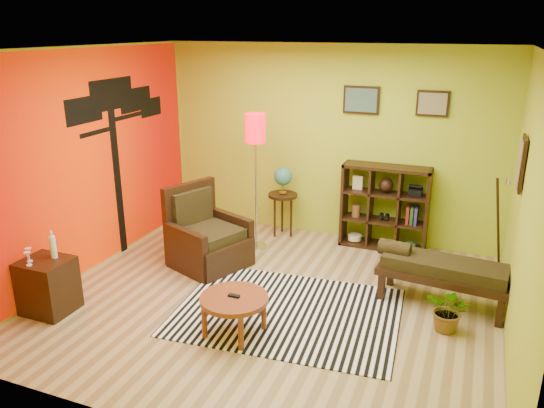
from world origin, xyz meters
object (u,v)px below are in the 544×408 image
at_px(armchair, 206,241).
at_px(globe_table, 283,184).
at_px(coffee_table, 234,302).
at_px(side_cabinet, 48,285).
at_px(floor_lamp, 255,141).
at_px(bench, 440,269).
at_px(cube_shelf, 385,208).
at_px(potted_plant, 449,315).

distance_m(armchair, globe_table, 1.53).
relative_size(coffee_table, armchair, 0.62).
relative_size(side_cabinet, floor_lamp, 0.48).
bearing_deg(bench, cube_shelf, 121.85).
height_order(armchair, floor_lamp, floor_lamp).
bearing_deg(coffee_table, bench, 37.28).
distance_m(side_cabinet, globe_table, 3.50).
height_order(side_cabinet, cube_shelf, cube_shelf).
bearing_deg(coffee_table, potted_plant, 23.01).
distance_m(cube_shelf, bench, 1.66).
bearing_deg(cube_shelf, coffee_table, -109.56).
height_order(armchair, bench, armchair).
bearing_deg(globe_table, side_cabinet, -117.63).
bearing_deg(armchair, floor_lamp, 61.90).
relative_size(armchair, bench, 0.75).
height_order(side_cabinet, floor_lamp, floor_lamp).
height_order(armchair, globe_table, globe_table).
bearing_deg(coffee_table, globe_table, 100.36).
xyz_separation_m(bench, potted_plant, (0.16, -0.56, -0.24)).
height_order(floor_lamp, potted_plant, floor_lamp).
bearing_deg(bench, globe_table, 151.08).
distance_m(coffee_table, globe_table, 2.82).
bearing_deg(potted_plant, floor_lamp, 154.48).
bearing_deg(bench, potted_plant, -74.16).
bearing_deg(globe_table, floor_lamp, -107.54).
xyz_separation_m(cube_shelf, potted_plant, (1.03, -1.96, -0.41)).
bearing_deg(armchair, side_cabinet, -120.44).
bearing_deg(armchair, coffee_table, -52.59).
distance_m(globe_table, bench, 2.74).
height_order(bench, potted_plant, bench).
xyz_separation_m(globe_table, bench, (2.38, -1.31, -0.38)).
bearing_deg(cube_shelf, floor_lamp, -158.48).
bearing_deg(potted_plant, armchair, 169.97).
xyz_separation_m(side_cabinet, cube_shelf, (3.11, 3.16, 0.29)).
bearing_deg(floor_lamp, armchair, -118.10).
height_order(coffee_table, globe_table, globe_table).
height_order(cube_shelf, potted_plant, cube_shelf).
height_order(coffee_table, bench, bench).
xyz_separation_m(side_cabinet, bench, (3.98, 1.76, 0.12)).
distance_m(armchair, floor_lamp, 1.50).
height_order(cube_shelf, bench, cube_shelf).
bearing_deg(cube_shelf, potted_plant, -62.32).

